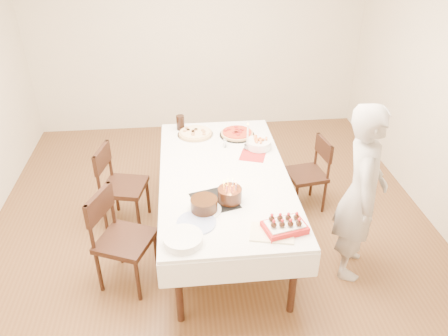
{
  "coord_description": "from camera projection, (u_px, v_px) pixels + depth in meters",
  "views": [
    {
      "loc": [
        -0.25,
        -3.36,
        2.84
      ],
      "look_at": [
        0.09,
        -0.07,
        0.81
      ],
      "focal_mm": 35.0,
      "sensor_mm": 36.0,
      "label": 1
    }
  ],
  "objects": [
    {
      "name": "pizza_white",
      "position": [
        195.0,
        133.0,
        4.54
      ],
      "size": [
        0.47,
        0.47,
        0.04
      ],
      "primitive_type": "cylinder",
      "rotation": [
        0.0,
        0.0,
        0.32
      ],
      "color": "beige",
      "rests_on": "dining_table"
    },
    {
      "name": "cola_glass",
      "position": [
        180.0,
        123.0,
        4.63
      ],
      "size": [
        0.1,
        0.1,
        0.16
      ],
      "primitive_type": "cylinder",
      "rotation": [
        0.0,
        0.0,
        0.24
      ],
      "color": "black",
      "rests_on": "dining_table"
    },
    {
      "name": "red_placemat",
      "position": [
        253.0,
        156.0,
        4.19
      ],
      "size": [
        0.3,
        0.3,
        0.01
      ],
      "primitive_type": "cube",
      "rotation": [
        0.0,
        0.0,
        -0.32
      ],
      "color": "#B21E1E",
      "rests_on": "dining_table"
    },
    {
      "name": "pizza_pepperoni",
      "position": [
        237.0,
        133.0,
        4.54
      ],
      "size": [
        0.37,
        0.37,
        0.04
      ],
      "primitive_type": "cylinder",
      "rotation": [
        0.0,
        0.0,
        -0.01
      ],
      "color": "red",
      "rests_on": "dining_table"
    },
    {
      "name": "pasta_bowl",
      "position": [
        259.0,
        144.0,
        4.29
      ],
      "size": [
        0.29,
        0.29,
        0.08
      ],
      "primitive_type": "cylinder",
      "rotation": [
        0.0,
        0.0,
        -0.26
      ],
      "color": "white",
      "rests_on": "dining_table"
    },
    {
      "name": "floor",
      "position": [
        214.0,
        234.0,
        4.35
      ],
      "size": [
        5.0,
        5.0,
        0.0
      ],
      "primitive_type": "plane",
      "color": "brown",
      "rests_on": "ground"
    },
    {
      "name": "strawberry_box",
      "position": [
        285.0,
        226.0,
        3.22
      ],
      "size": [
        0.35,
        0.27,
        0.08
      ],
      "primitive_type": null,
      "rotation": [
        0.0,
        0.0,
        0.24
      ],
      "color": "#A61312",
      "rests_on": "dining_table"
    },
    {
      "name": "person",
      "position": [
        361.0,
        194.0,
        3.57
      ],
      "size": [
        0.55,
        0.67,
        1.59
      ],
      "primitive_type": "imported",
      "rotation": [
        0.0,
        0.0,
        1.23
      ],
      "color": "#AEA8A4",
      "rests_on": "floor"
    },
    {
      "name": "chair_left_dessert",
      "position": [
        125.0,
        241.0,
        3.6
      ],
      "size": [
        0.6,
        0.6,
        0.89
      ],
      "primitive_type": null,
      "rotation": [
        0.0,
        0.0,
        2.74
      ],
      "color": "black",
      "rests_on": "floor"
    },
    {
      "name": "plate_stack",
      "position": [
        183.0,
        239.0,
        3.11
      ],
      "size": [
        0.29,
        0.29,
        0.06
      ],
      "primitive_type": "cylinder",
      "rotation": [
        0.0,
        0.0,
        -0.02
      ],
      "color": "white",
      "rests_on": "dining_table"
    },
    {
      "name": "chair_right_savory",
      "position": [
        306.0,
        175.0,
        4.56
      ],
      "size": [
        0.46,
        0.46,
        0.79
      ],
      "primitive_type": null,
      "rotation": [
        0.0,
        0.0,
        0.15
      ],
      "color": "black",
      "rests_on": "floor"
    },
    {
      "name": "chair_left_savory",
      "position": [
        124.0,
        187.0,
        4.31
      ],
      "size": [
        0.53,
        0.53,
        0.86
      ],
      "primitive_type": null,
      "rotation": [
        0.0,
        0.0,
        2.91
      ],
      "color": "black",
      "rests_on": "floor"
    },
    {
      "name": "wall_back",
      "position": [
        197.0,
        33.0,
        5.77
      ],
      "size": [
        4.5,
        0.04,
        2.7
      ],
      "primitive_type": "cube",
      "color": "beige",
      "rests_on": "floor"
    },
    {
      "name": "shaker_pair",
      "position": [
        225.0,
        144.0,
        4.31
      ],
      "size": [
        0.08,
        0.08,
        0.08
      ],
      "primitive_type": null,
      "rotation": [
        0.0,
        0.0,
        -0.13
      ],
      "color": "white",
      "rests_on": "dining_table"
    },
    {
      "name": "china_plate",
      "position": [
        196.0,
        223.0,
        3.31
      ],
      "size": [
        0.34,
        0.34,
        0.01
      ],
      "primitive_type": "cylinder",
      "rotation": [
        0.0,
        0.0,
        0.12
      ],
      "color": "white",
      "rests_on": "dining_table"
    },
    {
      "name": "dining_table",
      "position": [
        224.0,
        207.0,
        4.11
      ],
      "size": [
        1.22,
        2.18,
        0.75
      ],
      "primitive_type": "cube",
      "rotation": [
        0.0,
        0.0,
        -0.04
      ],
      "color": "white",
      "rests_on": "floor"
    },
    {
      "name": "birthday_cake",
      "position": [
        230.0,
        191.0,
        3.5
      ],
      "size": [
        0.24,
        0.24,
        0.18
      ],
      "primitive_type": "cylinder",
      "rotation": [
        0.0,
        0.0,
        -0.25
      ],
      "color": "#331A0E",
      "rests_on": "dining_table"
    },
    {
      "name": "cake_board",
      "position": [
        215.0,
        201.0,
        3.55
      ],
      "size": [
        0.42,
        0.42,
        0.01
      ],
      "primitive_type": "cube",
      "rotation": [
        0.0,
        0.0,
        0.27
      ],
      "color": "black",
      "rests_on": "dining_table"
    },
    {
      "name": "taper_candle",
      "position": [
        248.0,
        136.0,
        4.21
      ],
      "size": [
        0.08,
        0.08,
        0.3
      ],
      "primitive_type": "cylinder",
      "rotation": [
        0.0,
        0.0,
        0.34
      ],
      "color": "white",
      "rests_on": "dining_table"
    },
    {
      "name": "layer_cake",
      "position": [
        204.0,
        205.0,
        3.42
      ],
      "size": [
        0.31,
        0.31,
        0.11
      ],
      "primitive_type": "cylinder",
      "rotation": [
        0.0,
        0.0,
        -0.16
      ],
      "color": "black",
      "rests_on": "dining_table"
    },
    {
      "name": "box_lid",
      "position": [
        272.0,
        234.0,
        3.2
      ],
      "size": [
        0.36,
        0.28,
        0.03
      ],
      "primitive_type": "cube",
      "rotation": [
        0.0,
        0.0,
        -0.23
      ],
      "color": "beige",
      "rests_on": "dining_table"
    }
  ]
}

